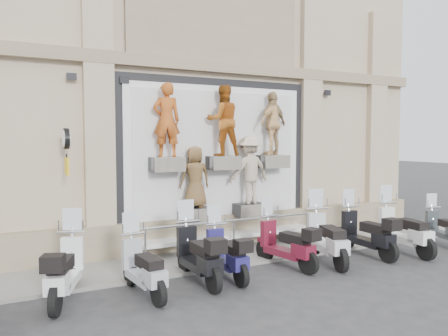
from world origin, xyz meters
The scene contains 15 objects.
ground centered at (0.00, 0.00, 0.00)m, with size 90.00×90.00×0.00m, color #2D2D30.
sidewalk centered at (0.00, 2.10, 0.04)m, with size 16.00×2.20×0.08m, color gray.
building centered at (0.00, 7.00, 6.00)m, with size 14.00×8.60×12.00m, color tan, non-canonical shape.
shop_vitrine centered at (0.11, 2.73, 2.46)m, with size 5.60×0.83×4.30m.
guard_rail centered at (0.00, 2.00, 0.47)m, with size 5.06×0.10×0.93m, color #9EA0A5, non-canonical shape.
clock_sign_bracket centered at (-3.90, 2.47, 2.80)m, with size 0.10×0.80×1.02m.
scooter_b centered at (-4.20, 0.67, 0.80)m, with size 0.58×1.98×1.61m, color silver, non-canonical shape.
scooter_c centered at (-2.86, 0.30, 0.75)m, with size 0.54×1.84×1.50m, color #999DA5, non-canonical shape.
scooter_d centered at (-1.64, 0.51, 0.82)m, with size 0.59×2.01×1.63m, color black, non-canonical shape.
scooter_e centered at (-1.00, 0.50, 0.74)m, with size 0.53×1.82×1.48m, color navy, non-canonical shape.
scooter_f centered at (0.58, 0.57, 0.78)m, with size 0.56×1.91×1.55m, color #5C0F21, non-canonical shape.
scooter_g centered at (1.65, 0.42, 0.85)m, with size 0.61×2.09×1.70m, color #B7B8BF, non-canonical shape.
scooter_h centered at (2.97, 0.47, 0.82)m, with size 0.59×2.01×1.63m, color black, non-canonical shape.
scooter_i centered at (4.03, 0.23, 0.85)m, with size 0.61×2.10×1.70m, color silver, non-canonical shape.
scooter_j centered at (5.71, 0.31, 0.69)m, with size 0.49×1.70×1.38m, color #2C3236, non-canonical shape.
Camera 1 is at (-5.20, -7.54, 2.92)m, focal length 35.00 mm.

